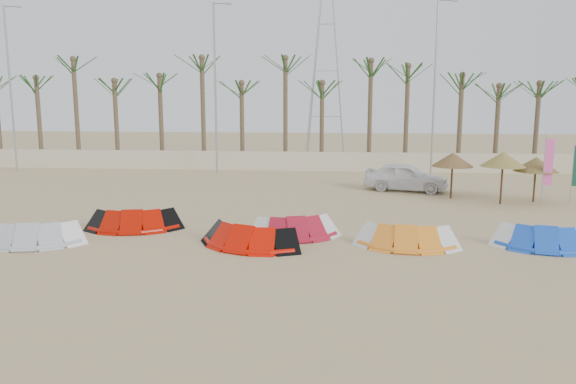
# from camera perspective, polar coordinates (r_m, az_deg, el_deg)

# --- Properties ---
(ground) EXTENTS (120.00, 120.00, 0.00)m
(ground) POSITION_cam_1_polar(r_m,az_deg,el_deg) (17.44, -1.77, -7.63)
(ground) COLOR tan
(ground) RESTS_ON ground
(boundary_wall) EXTENTS (60.00, 0.30, 1.30)m
(boundary_wall) POSITION_cam_1_polar(r_m,az_deg,el_deg) (38.83, 2.10, 3.13)
(boundary_wall) COLOR beige
(boundary_wall) RESTS_ON ground
(palm_line) EXTENTS (52.00, 4.00, 7.70)m
(palm_line) POSITION_cam_1_polar(r_m,az_deg,el_deg) (40.04, 3.25, 11.64)
(palm_line) COLOR brown
(palm_line) RESTS_ON ground
(lamp_a) EXTENTS (1.25, 0.14, 11.00)m
(lamp_a) POSITION_cam_1_polar(r_m,az_deg,el_deg) (42.60, -26.34, 9.63)
(lamp_a) COLOR #A5A8AD
(lamp_a) RESTS_ON ground
(lamp_b) EXTENTS (1.25, 0.14, 11.00)m
(lamp_b) POSITION_cam_1_polar(r_m,az_deg,el_deg) (37.36, -7.35, 10.65)
(lamp_b) COLOR #A5A8AD
(lamp_b) RESTS_ON ground
(lamp_c) EXTENTS (1.25, 0.14, 11.00)m
(lamp_c) POSITION_cam_1_polar(r_m,az_deg,el_deg) (37.00, 14.73, 10.42)
(lamp_c) COLOR #A5A8AD
(lamp_c) RESTS_ON ground
(pylon) EXTENTS (3.00, 3.00, 14.00)m
(pylon) POSITION_cam_1_polar(r_m,az_deg,el_deg) (44.82, 3.78, 3.20)
(pylon) COLOR #A5A8AD
(pylon) RESTS_ON ground
(kite_grey) EXTENTS (3.68, 2.08, 0.90)m
(kite_grey) POSITION_cam_1_polar(r_m,az_deg,el_deg) (21.94, -24.17, -3.70)
(kite_grey) COLOR #ABB1B7
(kite_grey) RESTS_ON ground
(kite_red_left) EXTENTS (3.79, 2.11, 0.90)m
(kite_red_left) POSITION_cam_1_polar(r_m,az_deg,el_deg) (23.04, -15.11, -2.54)
(kite_red_left) COLOR #AF0D00
(kite_red_left) RESTS_ON ground
(kite_red_mid) EXTENTS (4.06, 2.66, 0.90)m
(kite_red_mid) POSITION_cam_1_polar(r_m,az_deg,el_deg) (19.82, -3.87, -4.22)
(kite_red_mid) COLOR red
(kite_red_mid) RESTS_ON ground
(kite_red_right) EXTENTS (3.57, 2.25, 0.90)m
(kite_red_right) POSITION_cam_1_polar(r_m,az_deg,el_deg) (21.03, 0.78, -3.37)
(kite_red_right) COLOR #A7142A
(kite_red_right) RESTS_ON ground
(kite_orange) EXTENTS (3.60, 1.91, 0.90)m
(kite_orange) POSITION_cam_1_polar(r_m,az_deg,el_deg) (20.16, 11.85, -4.17)
(kite_orange) COLOR orange
(kite_orange) RESTS_ON ground
(kite_blue) EXTENTS (3.55, 2.13, 0.90)m
(kite_blue) POSITION_cam_1_polar(r_m,az_deg,el_deg) (21.46, 24.33, -4.00)
(kite_blue) COLOR blue
(kite_blue) RESTS_ON ground
(parasol_left) EXTENTS (2.09, 2.09, 2.35)m
(parasol_left) POSITION_cam_1_polar(r_m,az_deg,el_deg) (29.47, 16.38, 3.18)
(parasol_left) COLOR #4C331E
(parasol_left) RESTS_ON ground
(parasol_mid) EXTENTS (2.11, 2.11, 2.53)m
(parasol_mid) POSITION_cam_1_polar(r_m,az_deg,el_deg) (28.70, 21.01, 3.11)
(parasol_mid) COLOR #4C331E
(parasol_mid) RESTS_ON ground
(parasol_right) EXTENTS (2.14, 2.14, 2.23)m
(parasol_right) POSITION_cam_1_polar(r_m,az_deg,el_deg) (29.92, 23.89, 2.59)
(parasol_right) COLOR #4C331E
(parasol_right) RESTS_ON ground
(flag_pink) EXTENTS (0.45, 0.06, 3.37)m
(flag_pink) POSITION_cam_1_polar(r_m,az_deg,el_deg) (29.12, 24.88, 2.60)
(flag_pink) COLOR #A5A8AD
(flag_pink) RESTS_ON ground
(flag_green) EXTENTS (0.45, 0.07, 3.00)m
(flag_green) POSITION_cam_1_polar(r_m,az_deg,el_deg) (30.19, 27.25, 2.22)
(flag_green) COLOR #A5A8AD
(flag_green) RESTS_ON ground
(car) EXTENTS (4.81, 2.95, 1.53)m
(car) POSITION_cam_1_polar(r_m,az_deg,el_deg) (31.41, 11.92, 1.51)
(car) COLOR white
(car) RESTS_ON ground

